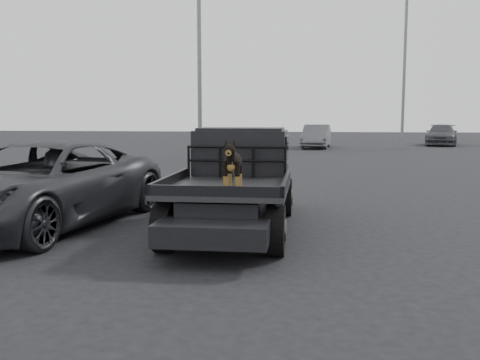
# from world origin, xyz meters

# --- Properties ---
(ground) EXTENTS (120.00, 120.00, 0.00)m
(ground) POSITION_xyz_m (0.00, 0.00, 0.00)
(ground) COLOR black
(ground) RESTS_ON ground
(flatbed_ute) EXTENTS (2.00, 5.40, 0.92)m
(flatbed_ute) POSITION_xyz_m (-0.78, 2.02, 0.46)
(flatbed_ute) COLOR black
(flatbed_ute) RESTS_ON ground
(ute_cab) EXTENTS (1.72, 1.30, 0.88)m
(ute_cab) POSITION_xyz_m (-0.78, 2.97, 1.36)
(ute_cab) COLOR black
(ute_cab) RESTS_ON flatbed_ute
(headache_rack) EXTENTS (1.80, 0.08, 0.55)m
(headache_rack) POSITION_xyz_m (-0.78, 2.22, 1.20)
(headache_rack) COLOR black
(headache_rack) RESTS_ON flatbed_ute
(dog) EXTENTS (0.32, 0.60, 0.74)m
(dog) POSITION_xyz_m (-0.61, 0.59, 1.29)
(dog) COLOR black
(dog) RESTS_ON flatbed_ute
(parked_suv) EXTENTS (3.41, 5.91, 1.55)m
(parked_suv) POSITION_xyz_m (-4.35, 1.82, 0.77)
(parked_suv) COLOR #2D2D31
(parked_suv) RESTS_ON ground
(distant_car_a) EXTENTS (2.00, 4.57, 1.46)m
(distant_car_a) POSITION_xyz_m (1.01, 26.67, 0.73)
(distant_car_a) COLOR #55555B
(distant_car_a) RESTS_ON ground
(distant_car_b) EXTENTS (3.17, 5.21, 1.41)m
(distant_car_b) POSITION_xyz_m (9.60, 30.94, 0.71)
(distant_car_b) COLOR #3F3E43
(distant_car_b) RESTS_ON ground
(floodlight_mid) EXTENTS (1.08, 0.28, 11.76)m
(floodlight_mid) POSITION_xyz_m (6.15, 26.18, 6.47)
(floodlight_mid) COLOR slate
(floodlight_mid) RESTS_ON ground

